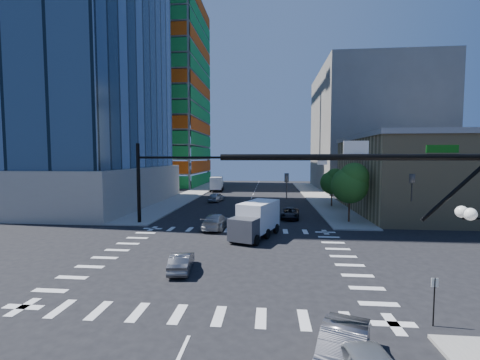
# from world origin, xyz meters

# --- Properties ---
(ground) EXTENTS (160.00, 160.00, 0.00)m
(ground) POSITION_xyz_m (0.00, 0.00, 0.00)
(ground) COLOR black
(ground) RESTS_ON ground
(road_markings) EXTENTS (20.00, 20.00, 0.01)m
(road_markings) POSITION_xyz_m (0.00, 0.00, 0.01)
(road_markings) COLOR silver
(road_markings) RESTS_ON ground
(sidewalk_ne) EXTENTS (5.00, 60.00, 0.15)m
(sidewalk_ne) POSITION_xyz_m (12.50, 40.00, 0.07)
(sidewalk_ne) COLOR gray
(sidewalk_ne) RESTS_ON ground
(sidewalk_nw) EXTENTS (5.00, 60.00, 0.15)m
(sidewalk_nw) POSITION_xyz_m (-12.50, 40.00, 0.07)
(sidewalk_nw) COLOR gray
(sidewalk_nw) RESTS_ON ground
(construction_building) EXTENTS (25.16, 34.50, 70.60)m
(construction_building) POSITION_xyz_m (-27.41, 61.93, 24.61)
(construction_building) COLOR gray
(construction_building) RESTS_ON ground
(commercial_building) EXTENTS (20.50, 22.50, 10.60)m
(commercial_building) POSITION_xyz_m (25.00, 22.00, 5.31)
(commercial_building) COLOR tan
(commercial_building) RESTS_ON ground
(bg_building_ne) EXTENTS (24.00, 30.00, 28.00)m
(bg_building_ne) POSITION_xyz_m (27.00, 55.00, 14.00)
(bg_building_ne) COLOR slate
(bg_building_ne) RESTS_ON ground
(signal_mast_se) EXTENTS (10.51, 2.48, 9.00)m
(signal_mast_se) POSITION_xyz_m (10.60, -11.50, 5.01)
(signal_mast_se) COLOR black
(signal_mast_se) RESTS_ON sidewalk_se
(signal_mast_nw) EXTENTS (10.20, 0.40, 9.00)m
(signal_mast_nw) POSITION_xyz_m (-10.00, 11.50, 5.49)
(signal_mast_nw) COLOR black
(signal_mast_nw) RESTS_ON sidewalk_nw
(tree_south) EXTENTS (4.16, 4.16, 6.82)m
(tree_south) POSITION_xyz_m (12.63, 13.90, 4.69)
(tree_south) COLOR #382316
(tree_south) RESTS_ON sidewalk_ne
(tree_north) EXTENTS (3.54, 3.52, 5.78)m
(tree_north) POSITION_xyz_m (12.93, 25.90, 3.99)
(tree_north) COLOR #382316
(tree_north) RESTS_ON sidewalk_ne
(no_parking_sign) EXTENTS (0.30, 0.06, 2.20)m
(no_parking_sign) POSITION_xyz_m (10.70, -9.00, 1.38)
(no_parking_sign) COLOR black
(no_parking_sign) RESTS_ON ground
(car_nb_right) EXTENTS (3.01, 4.81, 1.50)m
(car_nb_right) POSITION_xyz_m (5.94, -12.58, 0.75)
(car_nb_right) COLOR #55545A
(car_nb_right) RESTS_ON ground
(car_nb_far) EXTENTS (2.58, 4.88, 1.31)m
(car_nb_far) POSITION_xyz_m (5.90, 16.07, 0.65)
(car_nb_far) COLOR black
(car_nb_far) RESTS_ON ground
(car_sb_near) EXTENTS (2.55, 5.57, 1.58)m
(car_sb_near) POSITION_xyz_m (-2.31, 9.60, 0.79)
(car_sb_near) COLOR #B5B5B5
(car_sb_near) RESTS_ON ground
(car_sb_mid) EXTENTS (2.71, 4.86, 1.56)m
(car_sb_mid) POSITION_xyz_m (-5.76, 30.46, 0.78)
(car_sb_mid) COLOR #B7BBBF
(car_sb_mid) RESTS_ON ground
(car_sb_cross) EXTENTS (1.75, 3.90, 1.24)m
(car_sb_cross) POSITION_xyz_m (-2.46, -3.16, 0.62)
(car_sb_cross) COLOR #545559
(car_sb_cross) RESTS_ON ground
(box_truck_near) EXTENTS (4.72, 6.81, 3.29)m
(box_truck_near) POSITION_xyz_m (1.97, 6.09, 1.46)
(box_truck_near) COLOR black
(box_truck_near) RESTS_ON ground
(box_truck_far) EXTENTS (3.10, 6.41, 3.27)m
(box_truck_far) POSITION_xyz_m (-8.50, 47.66, 1.45)
(box_truck_far) COLOR black
(box_truck_far) RESTS_ON ground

